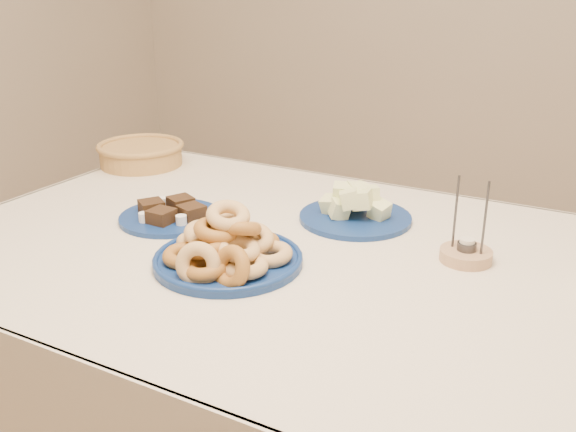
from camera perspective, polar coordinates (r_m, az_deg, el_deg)
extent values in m
cylinder|color=brown|center=(2.26, -10.12, -4.95)|extent=(0.06, 0.06, 0.72)
cube|color=silver|center=(1.44, 0.96, -3.46)|extent=(1.70, 1.10, 0.02)
cube|color=silver|center=(1.96, 8.50, -1.05)|extent=(1.70, 0.01, 0.28)
cube|color=silver|center=(2.00, -21.07, -1.76)|extent=(0.01, 1.10, 0.28)
cylinder|color=navy|center=(1.38, -5.34, -3.98)|extent=(0.37, 0.37, 0.02)
torus|color=navy|center=(1.37, -5.35, -3.67)|extent=(0.37, 0.37, 0.01)
torus|color=tan|center=(1.35, -1.54, -3.43)|extent=(0.13, 0.13, 0.04)
torus|color=brown|center=(1.41, -2.59, -2.21)|extent=(0.13, 0.13, 0.04)
torus|color=brown|center=(1.45, -5.21, -1.65)|extent=(0.13, 0.13, 0.03)
torus|color=tan|center=(1.42, -8.05, -2.24)|extent=(0.11, 0.11, 0.04)
torus|color=brown|center=(1.36, -9.19, -3.51)|extent=(0.13, 0.13, 0.04)
torus|color=brown|center=(1.30, -7.29, -4.62)|extent=(0.12, 0.12, 0.04)
torus|color=tan|center=(1.29, -3.79, -4.58)|extent=(0.11, 0.11, 0.04)
torus|color=tan|center=(1.36, -3.16, -1.91)|extent=(0.13, 0.13, 0.06)
torus|color=brown|center=(1.41, -4.85, -1.12)|extent=(0.10, 0.09, 0.04)
torus|color=tan|center=(1.38, -7.37, -1.64)|extent=(0.12, 0.12, 0.05)
torus|color=brown|center=(1.32, -7.22, -2.71)|extent=(0.12, 0.12, 0.05)
torus|color=tan|center=(1.31, -4.48, -2.89)|extent=(0.10, 0.10, 0.05)
torus|color=brown|center=(1.33, -4.32, -1.12)|extent=(0.12, 0.13, 0.06)
torus|color=tan|center=(1.37, -5.57, -0.53)|extent=(0.10, 0.10, 0.04)
torus|color=brown|center=(1.33, -6.45, -1.27)|extent=(0.11, 0.11, 0.05)
torus|color=tan|center=(1.33, -5.34, 0.02)|extent=(0.13, 0.13, 0.06)
torus|color=tan|center=(1.28, -8.00, -4.29)|extent=(0.11, 0.08, 0.10)
torus|color=brown|center=(1.26, -5.07, -4.62)|extent=(0.11, 0.08, 0.10)
cylinder|color=navy|center=(1.62, 6.00, -0.16)|extent=(0.30, 0.30, 0.01)
cube|color=#E0EF97|center=(1.68, 5.67, 1.69)|extent=(0.06, 0.07, 0.06)
cube|color=#E0EF97|center=(1.59, 4.61, 0.61)|extent=(0.07, 0.06, 0.06)
cube|color=#E0EF97|center=(1.60, 7.28, 1.86)|extent=(0.06, 0.06, 0.05)
cube|color=#E0EF97|center=(1.62, 6.37, 2.14)|extent=(0.06, 0.06, 0.05)
cube|color=#E0EF97|center=(1.61, 4.82, 2.10)|extent=(0.06, 0.06, 0.05)
cube|color=#E0EF97|center=(1.56, 6.60, 1.44)|extent=(0.06, 0.05, 0.05)
cube|color=#E0EF97|center=(1.62, 6.02, 2.10)|extent=(0.07, 0.06, 0.06)
cube|color=#E0EF97|center=(1.66, 6.00, 1.51)|extent=(0.06, 0.06, 0.05)
cube|color=#E0EF97|center=(1.62, 3.87, 1.02)|extent=(0.05, 0.05, 0.06)
cube|color=#E0EF97|center=(1.57, 5.51, 1.51)|extent=(0.07, 0.06, 0.06)
cube|color=#E0EF97|center=(1.59, 8.13, 0.52)|extent=(0.06, 0.06, 0.06)
cube|color=#E0EF97|center=(1.60, 6.10, 1.88)|extent=(0.06, 0.06, 0.05)
cylinder|color=navy|center=(1.64, -10.36, -0.11)|extent=(0.34, 0.34, 0.01)
cube|color=black|center=(1.65, -12.04, 0.78)|extent=(0.08, 0.08, 0.03)
cube|color=black|center=(1.59, -11.18, 0.00)|extent=(0.06, 0.06, 0.03)
cube|color=black|center=(1.67, -9.51, 1.13)|extent=(0.08, 0.08, 0.03)
cube|color=black|center=(1.60, -8.56, 0.37)|extent=(0.07, 0.07, 0.03)
cylinder|color=white|center=(1.70, -10.96, 1.28)|extent=(0.04, 0.04, 0.02)
cylinder|color=white|center=(1.60, -12.66, -0.11)|extent=(0.04, 0.04, 0.02)
cylinder|color=white|center=(1.57, -9.47, -0.34)|extent=(0.04, 0.04, 0.02)
cylinder|color=olive|center=(2.12, -12.93, 5.26)|extent=(0.31, 0.31, 0.06)
torus|color=olive|center=(2.11, -13.00, 6.12)|extent=(0.33, 0.33, 0.02)
cylinder|color=tan|center=(1.44, 15.52, -3.40)|extent=(0.13, 0.13, 0.03)
cylinder|color=#3A3A3E|center=(1.43, 15.61, -2.61)|extent=(0.05, 0.05, 0.02)
cylinder|color=silver|center=(1.42, 15.66, -2.13)|extent=(0.04, 0.04, 0.01)
cylinder|color=#3A3A3E|center=(1.41, 14.68, 0.37)|extent=(0.01, 0.01, 0.16)
cylinder|color=#3A3A3E|center=(1.39, 17.11, -0.19)|extent=(0.01, 0.01, 0.16)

